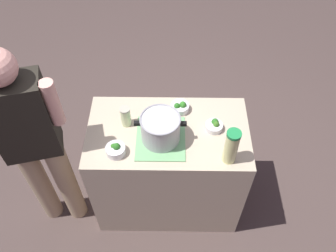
{
  "coord_description": "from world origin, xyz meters",
  "views": [
    {
      "loc": [
        -0.02,
        1.43,
        2.69
      ],
      "look_at": [
        0.0,
        0.0,
        0.95
      ],
      "focal_mm": 37.78,
      "sensor_mm": 36.0,
      "label": 1
    }
  ],
  "objects_px": {
    "mason_jar": "(126,116)",
    "broccoli_bowl_back": "(116,150)",
    "person_cook": "(35,145)",
    "broccoli_bowl_center": "(180,107)",
    "lemonade_pitcher": "(231,147)",
    "broccoli_bowl_front": "(214,126)",
    "cooking_pot": "(160,128)"
  },
  "relations": [
    {
      "from": "mason_jar",
      "to": "broccoli_bowl_back",
      "type": "relative_size",
      "value": 1.22
    },
    {
      "from": "mason_jar",
      "to": "person_cook",
      "type": "xyz_separation_m",
      "value": [
        0.56,
        0.19,
        -0.06
      ]
    },
    {
      "from": "broccoli_bowl_center",
      "to": "lemonade_pitcher",
      "type": "bearing_deg",
      "value": 126.13
    },
    {
      "from": "broccoli_bowl_back",
      "to": "person_cook",
      "type": "relative_size",
      "value": 0.07
    },
    {
      "from": "broccoli_bowl_front",
      "to": "person_cook",
      "type": "bearing_deg",
      "value": 7.92
    },
    {
      "from": "cooking_pot",
      "to": "broccoli_bowl_back",
      "type": "distance_m",
      "value": 0.3
    },
    {
      "from": "broccoli_bowl_back",
      "to": "lemonade_pitcher",
      "type": "bearing_deg",
      "value": 176.76
    },
    {
      "from": "cooking_pot",
      "to": "mason_jar",
      "type": "height_order",
      "value": "cooking_pot"
    },
    {
      "from": "lemonade_pitcher",
      "to": "broccoli_bowl_front",
      "type": "relative_size",
      "value": 2.25
    },
    {
      "from": "lemonade_pitcher",
      "to": "broccoli_bowl_back",
      "type": "xyz_separation_m",
      "value": [
        0.69,
        -0.04,
        -0.1
      ]
    },
    {
      "from": "broccoli_bowl_center",
      "to": "broccoli_bowl_back",
      "type": "bearing_deg",
      "value": 42.36
    },
    {
      "from": "cooking_pot",
      "to": "broccoli_bowl_center",
      "type": "bearing_deg",
      "value": -116.56
    },
    {
      "from": "broccoli_bowl_front",
      "to": "broccoli_bowl_center",
      "type": "bearing_deg",
      "value": -35.83
    },
    {
      "from": "lemonade_pitcher",
      "to": "broccoli_bowl_front",
      "type": "height_order",
      "value": "lemonade_pitcher"
    },
    {
      "from": "lemonade_pitcher",
      "to": "broccoli_bowl_front",
      "type": "bearing_deg",
      "value": -73.51
    },
    {
      "from": "cooking_pot",
      "to": "mason_jar",
      "type": "distance_m",
      "value": 0.26
    },
    {
      "from": "broccoli_bowl_back",
      "to": "person_cook",
      "type": "height_order",
      "value": "person_cook"
    },
    {
      "from": "lemonade_pitcher",
      "to": "person_cook",
      "type": "distance_m",
      "value": 1.21
    },
    {
      "from": "broccoli_bowl_front",
      "to": "person_cook",
      "type": "xyz_separation_m",
      "value": [
        1.13,
        0.16,
        -0.01
      ]
    },
    {
      "from": "mason_jar",
      "to": "broccoli_bowl_back",
      "type": "distance_m",
      "value": 0.24
    },
    {
      "from": "lemonade_pitcher",
      "to": "mason_jar",
      "type": "xyz_separation_m",
      "value": [
        0.64,
        -0.27,
        -0.05
      ]
    },
    {
      "from": "broccoli_bowl_front",
      "to": "broccoli_bowl_back",
      "type": "relative_size",
      "value": 0.94
    },
    {
      "from": "broccoli_bowl_back",
      "to": "broccoli_bowl_center",
      "type": "bearing_deg",
      "value": -137.64
    },
    {
      "from": "broccoli_bowl_front",
      "to": "broccoli_bowl_center",
      "type": "height_order",
      "value": "broccoli_bowl_center"
    },
    {
      "from": "mason_jar",
      "to": "broccoli_bowl_center",
      "type": "relative_size",
      "value": 1.18
    },
    {
      "from": "cooking_pot",
      "to": "broccoli_bowl_center",
      "type": "height_order",
      "value": "cooking_pot"
    },
    {
      "from": "lemonade_pitcher",
      "to": "person_cook",
      "type": "xyz_separation_m",
      "value": [
        1.2,
        -0.08,
        -0.12
      ]
    },
    {
      "from": "broccoli_bowl_front",
      "to": "broccoli_bowl_back",
      "type": "height_order",
      "value": "broccoli_bowl_back"
    },
    {
      "from": "lemonade_pitcher",
      "to": "broccoli_bowl_back",
      "type": "relative_size",
      "value": 2.12
    },
    {
      "from": "broccoli_bowl_front",
      "to": "broccoli_bowl_back",
      "type": "xyz_separation_m",
      "value": [
        0.62,
        0.2,
        0.01
      ]
    },
    {
      "from": "broccoli_bowl_front",
      "to": "broccoli_bowl_back",
      "type": "distance_m",
      "value": 0.65
    },
    {
      "from": "broccoli_bowl_front",
      "to": "broccoli_bowl_center",
      "type": "xyz_separation_m",
      "value": [
        0.22,
        -0.16,
        0.0
      ]
    }
  ]
}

